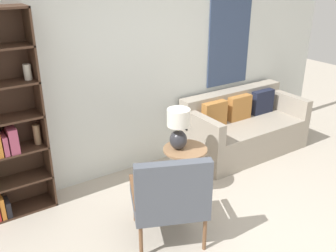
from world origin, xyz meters
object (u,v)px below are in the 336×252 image
object	(u,v)px
armchair	(170,196)
couch	(243,128)
side_table	(185,153)
table_lamp	(178,127)

from	to	relation	value
armchair	couch	distance (m)	2.22
side_table	armchair	bearing A→B (deg)	-134.03
couch	side_table	bearing A→B (deg)	-162.59
armchair	couch	xyz separation A→B (m)	(1.93, 1.07, -0.20)
armchair	side_table	xyz separation A→B (m)	(0.65, 0.67, -0.05)
side_table	table_lamp	distance (m)	0.34
armchair	table_lamp	size ratio (longest dim) A/B	1.97
couch	table_lamp	size ratio (longest dim) A/B	3.60
side_table	table_lamp	world-z (taller)	table_lamp
couch	table_lamp	bearing A→B (deg)	-164.98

